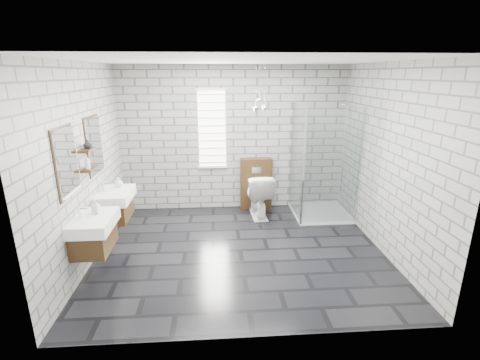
{
  "coord_description": "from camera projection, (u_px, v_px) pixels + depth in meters",
  "views": [
    {
      "loc": [
        -0.34,
        -4.66,
        2.54
      ],
      "look_at": [
        0.02,
        0.35,
        1.0
      ],
      "focal_mm": 26.0,
      "sensor_mm": 36.0,
      "label": 1
    }
  ],
  "objects": [
    {
      "name": "toilet",
      "position": [
        258.0,
        195.0,
        6.39
      ],
      "size": [
        0.5,
        0.82,
        0.81
      ],
      "primitive_type": "imported",
      "rotation": [
        0.0,
        0.0,
        3.2
      ],
      "color": "white",
      "rests_on": "floor"
    },
    {
      "name": "cistern_panel",
      "position": [
        256.0,
        184.0,
        6.72
      ],
      "size": [
        0.6,
        0.2,
        1.0
      ],
      "primitive_type": "cube",
      "color": "#402A13",
      "rests_on": "floor"
    },
    {
      "name": "floor",
      "position": [
        240.0,
        251.0,
        5.22
      ],
      "size": [
        4.2,
        3.6,
        0.02
      ],
      "primitive_type": "cube",
      "color": "black",
      "rests_on": "ground"
    },
    {
      "name": "vanity_left",
      "position": [
        91.0,
        224.0,
        4.3
      ],
      "size": [
        0.47,
        0.7,
        1.57
      ],
      "color": "#402A13",
      "rests_on": "wall_left"
    },
    {
      "name": "pendant_cluster",
      "position": [
        260.0,
        106.0,
        5.96
      ],
      "size": [
        0.25,
        0.25,
        0.8
      ],
      "color": "silver",
      "rests_on": "ceiling"
    },
    {
      "name": "vanity_right",
      "position": [
        113.0,
        197.0,
        5.25
      ],
      "size": [
        0.47,
        0.7,
        1.57
      ],
      "color": "#402A13",
      "rests_on": "wall_left"
    },
    {
      "name": "shelf_upper",
      "position": [
        87.0,
        150.0,
        4.56
      ],
      "size": [
        0.14,
        0.3,
        0.03
      ],
      "primitive_type": "cube",
      "color": "#402A13",
      "rests_on": "wall_left"
    },
    {
      "name": "window",
      "position": [
        212.0,
        129.0,
        6.43
      ],
      "size": [
        0.56,
        0.05,
        1.48
      ],
      "color": "white",
      "rests_on": "wall_back"
    },
    {
      "name": "soap_bottle_b",
      "position": [
        119.0,
        182.0,
        5.39
      ],
      "size": [
        0.15,
        0.15,
        0.15
      ],
      "primitive_type": "imported",
      "rotation": [
        0.0,
        0.0,
        -0.33
      ],
      "color": "#B2B2B2",
      "rests_on": "vanity_right"
    },
    {
      "name": "shower_enclosure",
      "position": [
        318.0,
        191.0,
        6.3
      ],
      "size": [
        1.0,
        1.0,
        2.03
      ],
      "color": "white",
      "rests_on": "floor"
    },
    {
      "name": "soap_bottle_c",
      "position": [
        87.0,
        162.0,
        4.54
      ],
      "size": [
        0.08,
        0.08,
        0.19
      ],
      "primitive_type": "imported",
      "rotation": [
        0.0,
        0.0,
        0.02
      ],
      "color": "#B2B2B2",
      "rests_on": "shelf_lower"
    },
    {
      "name": "flush_plate",
      "position": [
        257.0,
        170.0,
        6.53
      ],
      "size": [
        0.18,
        0.01,
        0.12
      ],
      "primitive_type": "cube",
      "color": "silver",
      "rests_on": "cistern_panel"
    },
    {
      "name": "wall_right",
      "position": [
        387.0,
        161.0,
        4.96
      ],
      "size": [
        0.02,
        3.6,
        2.7
      ],
      "primitive_type": "cube",
      "color": "#9F9F9A",
      "rests_on": "floor"
    },
    {
      "name": "wall_left",
      "position": [
        84.0,
        166.0,
        4.67
      ],
      "size": [
        0.02,
        3.6,
        2.7
      ],
      "primitive_type": "cube",
      "color": "#9F9F9A",
      "rests_on": "floor"
    },
    {
      "name": "shelf_lower",
      "position": [
        89.0,
        169.0,
        4.64
      ],
      "size": [
        0.14,
        0.3,
        0.03
      ],
      "primitive_type": "cube",
      "color": "#402A13",
      "rests_on": "wall_left"
    },
    {
      "name": "ceiling",
      "position": [
        240.0,
        60.0,
        4.42
      ],
      "size": [
        4.2,
        3.6,
        0.02
      ],
      "primitive_type": "cube",
      "color": "white",
      "rests_on": "wall_back"
    },
    {
      "name": "wall_back",
      "position": [
        233.0,
        139.0,
        6.54
      ],
      "size": [
        4.2,
        0.02,
        2.7
      ],
      "primitive_type": "cube",
      "color": "#9F9F9A",
      "rests_on": "floor"
    },
    {
      "name": "soap_bottle_a",
      "position": [
        96.0,
        207.0,
        4.36
      ],
      "size": [
        0.1,
        0.1,
        0.18
      ],
      "primitive_type": "imported",
      "rotation": [
        0.0,
        0.0,
        -0.19
      ],
      "color": "#B2B2B2",
      "rests_on": "vanity_left"
    },
    {
      "name": "vase",
      "position": [
        87.0,
        144.0,
        4.56
      ],
      "size": [
        0.13,
        0.13,
        0.12
      ],
      "primitive_type": "imported",
      "rotation": [
        0.0,
        0.0,
        0.24
      ],
      "color": "#B2B2B2",
      "rests_on": "shelf_upper"
    },
    {
      "name": "wall_front",
      "position": [
        255.0,
        213.0,
        3.09
      ],
      "size": [
        4.2,
        0.02,
        2.7
      ],
      "primitive_type": "cube",
      "color": "#9F9F9A",
      "rests_on": "floor"
    }
  ]
}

